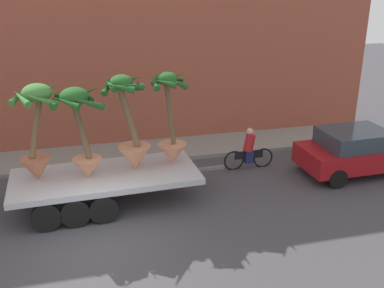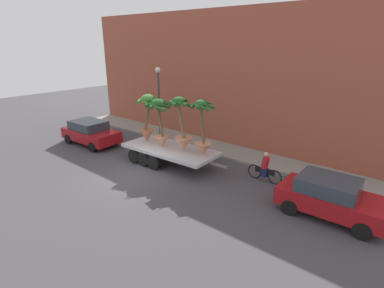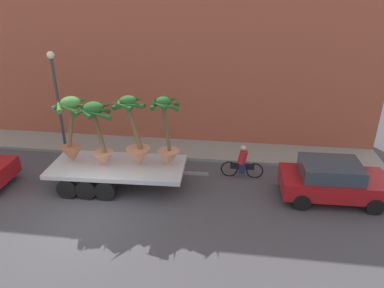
{
  "view_description": "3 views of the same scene",
  "coord_description": "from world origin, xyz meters",
  "views": [
    {
      "loc": [
        -0.13,
        -9.96,
        6.49
      ],
      "look_at": [
        3.09,
        2.66,
        1.55
      ],
      "focal_mm": 41.78,
      "sensor_mm": 36.0,
      "label": 1
    },
    {
      "loc": [
        11.48,
        -9.09,
        6.6
      ],
      "look_at": [
        1.52,
        2.89,
        1.31
      ],
      "focal_mm": 28.35,
      "sensor_mm": 36.0,
      "label": 2
    },
    {
      "loc": [
        5.1,
        -9.83,
        7.65
      ],
      "look_at": [
        3.4,
        2.74,
        1.92
      ],
      "focal_mm": 32.75,
      "sensor_mm": 36.0,
      "label": 3
    }
  ],
  "objects": [
    {
      "name": "street_lamp",
      "position": [
        -3.44,
        5.3,
        3.23
      ],
      "size": [
        0.36,
        0.36,
        4.83
      ],
      "color": "#383D42",
      "rests_on": "sidewalk"
    },
    {
      "name": "building_facade",
      "position": [
        0.0,
        7.8,
        4.27
      ],
      "size": [
        24.0,
        1.2,
        8.55
      ],
      "primitive_type": "cube",
      "color": "#9E4C38",
      "rests_on": "ground"
    },
    {
      "name": "potted_palm_extra",
      "position": [
        1.17,
        2.44,
        2.2
      ],
      "size": [
        1.39,
        1.36,
        2.92
      ],
      "color": "tan",
      "rests_on": "flatbed_trailer"
    },
    {
      "name": "sidewalk",
      "position": [
        0.0,
        6.1,
        0.07
      ],
      "size": [
        24.0,
        2.2,
        0.15
      ],
      "primitive_type": "cube",
      "color": "gray",
      "rests_on": "ground"
    },
    {
      "name": "potted_palm_middle",
      "position": [
        -0.23,
        2.23,
        2.45
      ],
      "size": [
        1.58,
        1.66,
        2.69
      ],
      "color": "tan",
      "rests_on": "flatbed_trailer"
    },
    {
      "name": "ground_plane",
      "position": [
        0.0,
        0.0,
        0.0
      ],
      "size": [
        60.0,
        60.0,
        0.0
      ],
      "primitive_type": "plane",
      "color": "#423F44"
    },
    {
      "name": "potted_palm_rear",
      "position": [
        2.42,
        2.64,
        2.25
      ],
      "size": [
        1.14,
        1.34,
        2.89
      ],
      "color": "tan",
      "rests_on": "flatbed_trailer"
    },
    {
      "name": "potted_palm_front",
      "position": [
        -1.41,
        2.38,
        2.42
      ],
      "size": [
        1.42,
        1.4,
        2.81
      ],
      "color": "#B26647",
      "rests_on": "flatbed_trailer"
    },
    {
      "name": "parked_car",
      "position": [
        8.9,
        2.5,
        0.83
      ],
      "size": [
        4.05,
        2.07,
        1.58
      ],
      "color": "maroon",
      "rests_on": "ground"
    },
    {
      "name": "cyclist",
      "position": [
        5.46,
        3.78,
        0.67
      ],
      "size": [
        1.84,
        0.35,
        1.54
      ],
      "color": "black",
      "rests_on": "ground"
    },
    {
      "name": "trailing_car",
      "position": [
        -6.18,
        1.5,
        0.83
      ],
      "size": [
        4.24,
        2.14,
        1.58
      ],
      "color": "maroon",
      "rests_on": "ground"
    },
    {
      "name": "flatbed_trailer",
      "position": [
        0.12,
        2.34,
        0.76
      ],
      "size": [
        6.51,
        2.59,
        0.98
      ],
      "color": "#B7BABF",
      "rests_on": "ground"
    }
  ]
}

